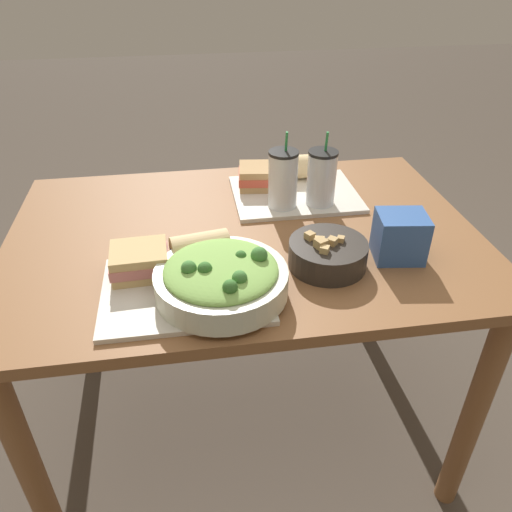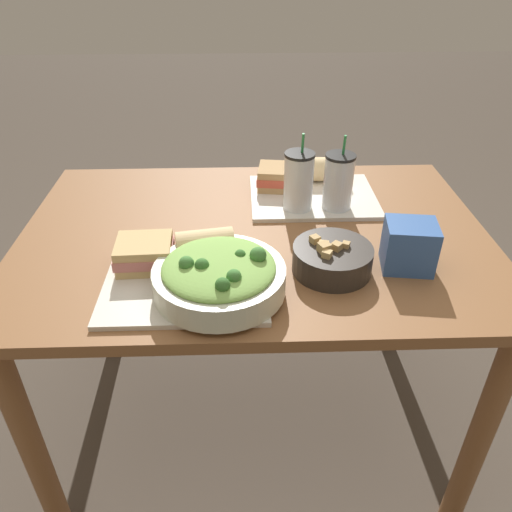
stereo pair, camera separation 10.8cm
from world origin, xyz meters
TOP-DOWN VIEW (x-y plane):
  - ground_plane at (0.00, 0.00)m, footprint 12.00×12.00m
  - dining_table at (0.00, 0.00)m, footprint 1.23×0.84m
  - tray_near at (-0.16, -0.24)m, footprint 0.37×0.28m
  - tray_far at (0.18, 0.18)m, footprint 0.37×0.28m
  - salad_bowl at (-0.08, -0.27)m, footprint 0.29×0.29m
  - soup_bowl at (0.17, -0.18)m, footprint 0.18×0.18m
  - sandwich_near at (-0.26, -0.16)m, footprint 0.13×0.12m
  - baguette_near at (-0.12, -0.14)m, footprint 0.14×0.10m
  - sandwich_far at (0.08, 0.24)m, footprint 0.14×0.13m
  - baguette_far at (0.24, 0.28)m, footprint 0.13×0.08m
  - drink_cup_dark at (0.12, 0.11)m, footprint 0.08×0.08m
  - drink_cup_red at (0.23, 0.11)m, footprint 0.08×0.08m
  - chip_bag at (0.35, -0.17)m, footprint 0.13×0.11m

SIDE VIEW (x-z plane):
  - ground_plane at x=0.00m, z-range 0.00..0.00m
  - dining_table at x=0.00m, z-range 0.27..1.03m
  - tray_near at x=-0.16m, z-range 0.76..0.78m
  - tray_far at x=0.18m, z-range 0.76..0.78m
  - soup_bowl at x=0.17m, z-range 0.76..0.84m
  - sandwich_far at x=0.08m, z-range 0.78..0.84m
  - sandwich_near at x=-0.26m, z-range 0.78..0.84m
  - baguette_near at x=-0.12m, z-range 0.78..0.85m
  - baguette_far at x=0.24m, z-range 0.78..0.85m
  - salad_bowl at x=-0.08m, z-range 0.77..0.87m
  - chip_bag at x=0.35m, z-range 0.76..0.88m
  - drink_cup_red at x=0.23m, z-range 0.74..0.95m
  - drink_cup_dark at x=0.12m, z-range 0.74..0.96m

